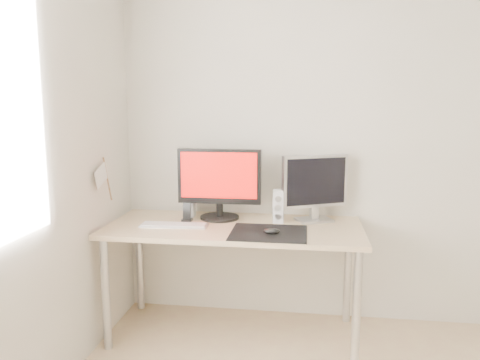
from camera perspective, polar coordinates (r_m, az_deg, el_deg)
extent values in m
plane|color=white|center=(3.24, 16.83, 4.69)|extent=(3.50, 0.00, 3.50)
cube|color=black|center=(2.79, 3.52, -6.44)|extent=(0.45, 0.40, 0.00)
ellipsoid|color=black|center=(2.76, 3.89, -6.24)|extent=(0.10, 0.06, 0.04)
cube|color=#D1B587|center=(2.96, -0.73, -5.84)|extent=(1.60, 0.70, 0.03)
cylinder|color=silver|center=(3.02, -16.03, -13.23)|extent=(0.05, 0.05, 0.70)
cylinder|color=silver|center=(2.79, 14.03, -15.03)|extent=(0.05, 0.05, 0.70)
cylinder|color=silver|center=(3.52, -12.15, -9.78)|extent=(0.05, 0.05, 0.70)
cylinder|color=silver|center=(3.33, 13.01, -10.94)|extent=(0.05, 0.05, 0.70)
cylinder|color=black|center=(3.13, -2.49, -4.56)|extent=(0.26, 0.26, 0.02)
cylinder|color=black|center=(3.12, -2.50, -3.34)|extent=(0.05, 0.05, 0.12)
cube|color=black|center=(3.07, -2.54, 0.44)|extent=(0.55, 0.05, 0.36)
cube|color=red|center=(3.04, -2.62, 0.56)|extent=(0.50, 0.01, 0.30)
cube|color=#B6B6B9|center=(3.10, 9.00, -4.82)|extent=(0.27, 0.24, 0.01)
cube|color=#B6B7B9|center=(3.09, 9.03, -3.79)|extent=(0.06, 0.06, 0.10)
cube|color=#B1B1B3|center=(3.05, 9.12, -0.12)|extent=(0.42, 0.23, 0.34)
cube|color=black|center=(3.03, 9.31, -0.19)|extent=(0.37, 0.18, 0.30)
cube|color=white|center=(3.18, -6.19, -2.58)|extent=(0.07, 0.08, 0.21)
cylinder|color=silver|center=(3.16, -6.36, -3.76)|extent=(0.04, 0.01, 0.04)
cylinder|color=silver|center=(3.14, -6.38, -2.73)|extent=(0.04, 0.01, 0.04)
cylinder|color=silver|center=(3.13, -6.40, -1.70)|extent=(0.04, 0.01, 0.04)
cube|color=white|center=(3.02, 4.71, -3.22)|extent=(0.07, 0.08, 0.21)
cylinder|color=silver|center=(2.99, 4.65, -4.48)|extent=(0.04, 0.01, 0.04)
cylinder|color=silver|center=(2.97, 4.66, -3.40)|extent=(0.04, 0.01, 0.04)
cylinder|color=#B2B2B4|center=(2.96, 4.68, -2.31)|extent=(0.04, 0.01, 0.04)
cube|color=silver|center=(2.97, -8.04, -5.50)|extent=(0.42, 0.14, 0.01)
cube|color=white|center=(2.96, -8.05, -5.35)|extent=(0.40, 0.12, 0.01)
cube|color=black|center=(3.09, -6.47, -4.85)|extent=(0.07, 0.06, 0.01)
cube|color=black|center=(3.07, -6.49, -3.78)|extent=(0.05, 0.02, 0.10)
cylinder|color=#A57F54|center=(3.04, -15.85, 0.10)|extent=(0.01, 0.10, 0.29)
cube|color=white|center=(2.96, -16.55, 0.58)|extent=(0.00, 0.19, 0.15)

